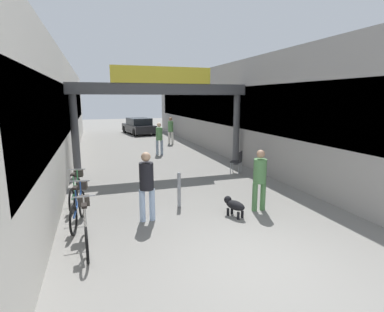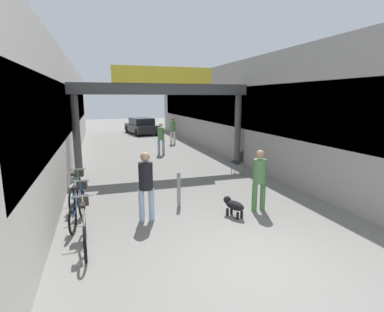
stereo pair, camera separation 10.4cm
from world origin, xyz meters
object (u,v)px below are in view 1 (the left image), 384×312
pedestrian_with_dog (260,176)px  bicycle_green_third (76,190)px  pedestrian_companion (147,182)px  parked_car_black (139,126)px  bollard_post_metal (179,189)px  cafe_chair_black_nearer (238,160)px  bicycle_silver_nearest (86,226)px  bicycle_blue_second (79,206)px  pedestrian_carrying_crate (159,137)px  dog_on_leash (234,205)px  pedestrian_elderly_walking (171,129)px

pedestrian_with_dog → bicycle_green_third: bearing=157.6°
pedestrian_companion → parked_car_black: 18.30m
bicycle_green_third → bollard_post_metal: bearing=-19.9°
bicycle_green_third → cafe_chair_black_nearer: bearing=17.6°
pedestrian_with_dog → pedestrian_companion: bearing=175.4°
bicycle_silver_nearest → bicycle_green_third: size_ratio=1.00×
bicycle_blue_second → bollard_post_metal: bearing=7.7°
bicycle_blue_second → bicycle_green_third: 1.33m
bollard_post_metal → bicycle_silver_nearest: bearing=-145.8°
pedestrian_carrying_crate → bicycle_silver_nearest: bearing=-110.5°
cafe_chair_black_nearer → parked_car_black: parked_car_black is taller
bicycle_blue_second → bicycle_green_third: bearing=95.3°
pedestrian_with_dog → cafe_chair_black_nearer: size_ratio=1.84×
bicycle_silver_nearest → bollard_post_metal: size_ratio=1.73×
pedestrian_with_dog → cafe_chair_black_nearer: (1.29, 3.79, -0.39)m
pedestrian_with_dog → bollard_post_metal: (-1.94, 0.94, -0.44)m
pedestrian_carrying_crate → parked_car_black: pedestrian_carrying_crate is taller
pedestrian_companion → dog_on_leash: 2.27m
bollard_post_metal → parked_car_black: parked_car_black is taller
pedestrian_companion → bicycle_blue_second: bearing=167.5°
parked_car_black → pedestrian_with_dog: bearing=-88.4°
pedestrian_with_dog → bicycle_silver_nearest: 4.41m
bicycle_silver_nearest → dog_on_leash: bearing=8.6°
bicycle_silver_nearest → cafe_chair_black_nearer: (5.62, 4.48, 0.10)m
cafe_chair_black_nearer → bicycle_silver_nearest: bearing=-141.5°
pedestrian_with_dog → dog_on_leash: size_ratio=2.41×
bicycle_green_third → parked_car_black: bearing=76.0°
pedestrian_elderly_walking → dog_on_leash: size_ratio=2.57×
dog_on_leash → parked_car_black: parked_car_black is taller
pedestrian_elderly_walking → cafe_chair_black_nearer: pedestrian_elderly_walking is taller
pedestrian_companion → dog_on_leash: bearing=-10.5°
bicycle_blue_second → cafe_chair_black_nearer: bicycle_blue_second is taller
pedestrian_elderly_walking → bicycle_silver_nearest: bearing=-111.2°
pedestrian_elderly_walking → parked_car_black: pedestrian_elderly_walking is taller
pedestrian_elderly_walking → bicycle_green_third: bearing=-117.4°
pedestrian_companion → bollard_post_metal: (1.00, 0.70, -0.48)m
pedestrian_with_dog → pedestrian_companion: size_ratio=0.96×
pedestrian_with_dog → pedestrian_companion: pedestrian_companion is taller
bicycle_green_third → cafe_chair_black_nearer: size_ratio=1.89×
pedestrian_with_dog → pedestrian_carrying_crate: bearing=95.6°
pedestrian_with_dog → pedestrian_carrying_crate: pedestrian_carrying_crate is taller
dog_on_leash → bollard_post_metal: 1.58m
pedestrian_carrying_crate → cafe_chair_black_nearer: pedestrian_carrying_crate is taller
bollard_post_metal → pedestrian_elderly_walking: bearing=77.0°
pedestrian_with_dog → bicycle_silver_nearest: pedestrian_with_dog is taller
pedestrian_carrying_crate → cafe_chair_black_nearer: (2.13, -4.85, -0.43)m
pedestrian_carrying_crate → parked_car_black: 9.75m
bollard_post_metal → pedestrian_carrying_crate: bearing=81.9°
pedestrian_with_dog → pedestrian_elderly_walking: pedestrian_elderly_walking is taller
pedestrian_with_dog → bollard_post_metal: 2.19m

